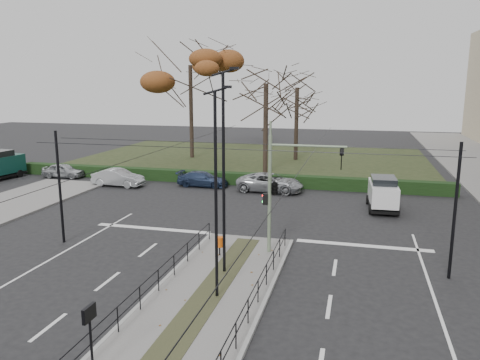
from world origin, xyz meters
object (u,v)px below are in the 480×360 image
object	(u,v)px
parked_car_fourth	(270,183)
white_van	(383,193)
streetlamp_median_near	(216,194)
streetlamp_median_far	(224,172)
info_panel	(89,322)
bare_tree_near	(266,90)
bare_tree_center	(297,93)
rust_tree	(190,65)
parked_car_third	(203,179)
parked_car_first	(63,171)
traffic_light	(277,186)
parked_car_second	(118,178)
litter_bin	(220,242)

from	to	relation	value
parked_car_fourth	white_van	bearing A→B (deg)	-108.57
streetlamp_median_near	streetlamp_median_far	xyz separation A→B (m)	(-0.41, 2.44, 0.37)
info_panel	bare_tree_near	distance (m)	32.17
bare_tree_center	rust_tree	bearing A→B (deg)	-173.42
parked_car_third	parked_car_first	bearing A→B (deg)	88.64
traffic_light	streetlamp_median_far	distance (m)	3.64
rust_tree	info_panel	bearing A→B (deg)	-73.85
rust_tree	bare_tree_center	size ratio (longest dim) A/B	1.29
parked_car_second	parked_car_fourth	xyz separation A→B (m)	(12.61, 1.13, 0.01)
info_panel	parked_car_second	xyz separation A→B (m)	(-12.21, 23.83, -1.16)
streetlamp_median_far	rust_tree	bearing A→B (deg)	112.52
streetlamp_median_near	bare_tree_center	bearing A→B (deg)	92.66
traffic_light	bare_tree_center	distance (m)	29.93
bare_tree_near	streetlamp_median_near	bearing A→B (deg)	-82.85
streetlamp_median_near	parked_car_first	world-z (taller)	streetlamp_median_near
parked_car_third	rust_tree	distance (m)	18.11
streetlamp_median_far	info_panel	bearing A→B (deg)	-100.17
parked_car_third	white_van	bearing A→B (deg)	-105.14
white_van	litter_bin	bearing A→B (deg)	-125.45
white_van	rust_tree	xyz separation A→B (m)	(-20.17, 17.95, 9.19)
streetlamp_median_near	rust_tree	world-z (taller)	rust_tree
info_panel	streetlamp_median_far	xyz separation A→B (m)	(1.49, 8.31, 2.78)
parked_car_second	streetlamp_median_far	bearing A→B (deg)	-136.08
litter_bin	rust_tree	world-z (taller)	rust_tree
litter_bin	rust_tree	xyz separation A→B (m)	(-12.11, 29.26, 9.56)
parked_car_third	parked_car_fourth	world-z (taller)	parked_car_fourth
parked_car_third	parked_car_fourth	size ratio (longest dim) A/B	0.81
parked_car_fourth	bare_tree_center	bearing A→B (deg)	4.30
traffic_light	streetlamp_median_far	size ratio (longest dim) A/B	0.65
parked_car_first	parked_car_fourth	xyz separation A→B (m)	(19.21, -0.92, 0.08)
litter_bin	parked_car_first	bearing A→B (deg)	141.21
white_van	parked_car_first	bearing A→B (deg)	171.00
parked_car_second	rust_tree	xyz separation A→B (m)	(0.78, 15.64, 9.65)
white_van	bare_tree_center	world-z (taller)	bare_tree_center
streetlamp_median_far	white_van	xyz separation A→B (m)	(7.25, 13.21, -3.48)
traffic_light	parked_car_fourth	bearing A→B (deg)	101.82
streetlamp_median_near	traffic_light	bearing A→B (deg)	75.92
parked_car_third	bare_tree_near	distance (m)	10.27
traffic_light	litter_bin	world-z (taller)	traffic_light
rust_tree	traffic_light	bearing A→B (deg)	-62.47
parked_car_second	bare_tree_near	world-z (taller)	bare_tree_near
traffic_light	rust_tree	bearing A→B (deg)	117.53
litter_bin	streetlamp_median_far	world-z (taller)	streetlamp_median_far
traffic_light	bare_tree_near	size ratio (longest dim) A/B	0.53
parked_car_third	white_van	xyz separation A→B (m)	(14.11, -3.94, 0.56)
parked_car_fourth	white_van	size ratio (longest dim) A/B	1.25
litter_bin	white_van	size ratio (longest dim) A/B	0.22
parked_car_first	info_panel	bearing A→B (deg)	-147.79
traffic_light	white_van	xyz separation A→B (m)	(5.48, 10.23, -2.35)
litter_bin	streetlamp_median_near	size ratio (longest dim) A/B	0.11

